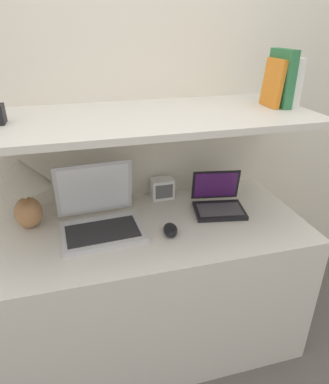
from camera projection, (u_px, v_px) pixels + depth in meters
The scene contains 12 objects.
wall_back at pixel (135, 107), 1.77m from camera, with size 6.00×0.05×2.40m.
desk at pixel (156, 285), 1.79m from camera, with size 1.43×0.68×0.73m.
back_riser at pixel (140, 211), 1.99m from camera, with size 1.43×0.04×1.21m.
shelf at pixel (149, 117), 1.47m from camera, with size 1.43×0.62×0.03m.
table_lamp at pixel (22, 183), 1.52m from camera, with size 0.24×0.24×0.34m.
laptop_large at pixel (99, 216), 1.58m from camera, with size 0.38×0.34×0.29m.
laptop_small at pixel (218, 202), 1.75m from camera, with size 0.28×0.26×0.19m.
computer_mouse at pixel (170, 230), 1.55m from camera, with size 0.08×0.11×0.04m.
router_box at pixel (162, 188), 1.86m from camera, with size 0.12×0.09×0.11m.
book_white at pixel (290, 82), 1.57m from camera, with size 0.04×0.13×0.21m.
book_green at pixel (281, 78), 1.55m from camera, with size 0.04×0.17×0.25m.
book_orange at pixel (273, 83), 1.55m from camera, with size 0.04×0.14×0.21m.
Camera 1 is at (-0.31, -1.01, 1.59)m, focal length 32.00 mm.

